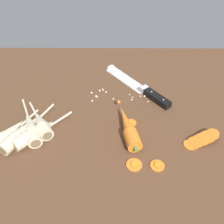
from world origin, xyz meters
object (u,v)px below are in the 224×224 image
at_px(carrot_slice_stray_near, 156,165).
at_px(carrot_slice_stray_mid, 130,122).
at_px(whole_carrot, 127,127).
at_px(parsnip_outer, 29,127).
at_px(carrot_slice_stack, 200,139).
at_px(chefs_knife, 132,83).
at_px(parsnip_mid_right, 40,123).
at_px(carrot_slice_stray_far, 132,164).
at_px(parsnip_mid_left, 33,133).
at_px(parsnip_front, 20,133).
at_px(parsnip_back, 8,134).

xyz_separation_m(carrot_slice_stray_near, carrot_slice_stray_mid, (-0.06, 0.16, 0.00)).
distance_m(whole_carrot, carrot_slice_stray_mid, 0.04).
xyz_separation_m(whole_carrot, parsnip_outer, (-0.29, 0.00, -0.00)).
bearing_deg(carrot_slice_stray_mid, carrot_slice_stack, -21.21).
height_order(chefs_knife, carrot_slice_stray_near, chefs_knife).
relative_size(whole_carrot, carrot_slice_stack, 2.03).
height_order(carrot_slice_stray_near, carrot_slice_stray_mid, same).
xyz_separation_m(chefs_knife, parsnip_mid_right, (-0.29, -0.23, 0.01)).
bearing_deg(carrot_slice_stack, carrot_slice_stray_far, -157.11).
relative_size(chefs_knife, whole_carrot, 1.37).
bearing_deg(parsnip_mid_right, parsnip_mid_left, -103.52).
relative_size(parsnip_mid_left, parsnip_outer, 0.78).
xyz_separation_m(parsnip_front, parsnip_outer, (0.02, 0.02, 0.00)).
distance_m(chefs_knife, parsnip_outer, 0.40).
bearing_deg(carrot_slice_stray_near, chefs_knife, 96.39).
bearing_deg(parsnip_mid_left, whole_carrot, 5.29).
distance_m(parsnip_outer, carrot_slice_stray_near, 0.38).
xyz_separation_m(chefs_knife, parsnip_back, (-0.37, -0.28, 0.01)).
bearing_deg(parsnip_front, parsnip_outer, 48.88).
bearing_deg(carrot_slice_stray_near, parsnip_mid_left, 164.02).
bearing_deg(parsnip_outer, parsnip_back, -152.90).
height_order(chefs_knife, whole_carrot, whole_carrot).
distance_m(parsnip_mid_left, carrot_slice_stack, 0.48).
bearing_deg(parsnip_mid_right, parsnip_outer, -151.69).
xyz_separation_m(parsnip_front, carrot_slice_stray_near, (0.38, -0.10, -0.02)).
height_order(parsnip_mid_right, parsnip_back, same).
bearing_deg(carrot_slice_stray_far, parsnip_back, 165.22).
bearing_deg(parsnip_mid_right, whole_carrot, -3.47).
relative_size(parsnip_back, carrot_slice_stray_far, 4.18).
distance_m(whole_carrot, carrot_slice_stray_far, 0.12).
distance_m(carrot_slice_stack, carrot_slice_stray_near, 0.16).
height_order(chefs_knife, carrot_slice_stray_far, chefs_knife).
distance_m(carrot_slice_stack, carrot_slice_stray_far, 0.21).
relative_size(whole_carrot, parsnip_mid_right, 1.25).
relative_size(parsnip_front, carrot_slice_stray_near, 5.69).
distance_m(whole_carrot, carrot_slice_stack, 0.21).
height_order(parsnip_outer, carrot_slice_stray_far, parsnip_outer).
distance_m(chefs_knife, whole_carrot, 0.25).
bearing_deg(parsnip_mid_left, carrot_slice_stray_mid, 12.70).
xyz_separation_m(parsnip_front, carrot_slice_stray_mid, (0.32, 0.06, -0.02)).
bearing_deg(parsnip_back, parsnip_mid_right, 27.50).
bearing_deg(parsnip_front, parsnip_mid_left, -2.13).
distance_m(parsnip_back, carrot_slice_stack, 0.55).
bearing_deg(carrot_slice_stack, parsnip_outer, 175.53).
distance_m(parsnip_front, parsnip_mid_left, 0.04).
bearing_deg(parsnip_front, parsnip_mid_right, 38.85).
height_order(parsnip_front, parsnip_outer, same).
relative_size(whole_carrot, carrot_slice_stray_far, 5.04).
distance_m(parsnip_back, carrot_slice_stray_far, 0.37).
height_order(parsnip_outer, carrot_slice_stack, parsnip_outer).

